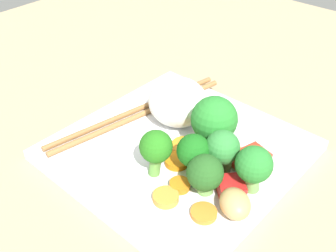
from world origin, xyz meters
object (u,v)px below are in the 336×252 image
object	(u,v)px
broccoli_floret_1	(214,120)
carrot_slice_4	(185,146)
square_plate	(178,150)
chopstick_pair	(139,112)
rice_mound	(178,102)

from	to	relation	value
broccoli_floret_1	carrot_slice_4	size ratio (longest dim) A/B	2.36
square_plate	chopstick_pair	size ratio (longest dim) A/B	0.99
broccoli_floret_1	chopstick_pair	distance (cm)	11.64
broccoli_floret_1	square_plate	bearing A→B (deg)	-60.27
rice_mound	broccoli_floret_1	world-z (taller)	broccoli_floret_1
square_plate	carrot_slice_4	bearing A→B (deg)	97.75
broccoli_floret_1	carrot_slice_4	distance (cm)	4.81
chopstick_pair	broccoli_floret_1	bearing A→B (deg)	103.11
carrot_slice_4	chopstick_pair	world-z (taller)	same
rice_mound	carrot_slice_4	xyz separation A→B (cm)	(3.54, 4.02, -2.40)
square_plate	rice_mound	size ratio (longest dim) A/B	3.39
rice_mound	carrot_slice_4	distance (cm)	5.88
square_plate	chopstick_pair	xyz separation A→B (cm)	(-1.49, -7.71, 0.94)
rice_mound	broccoli_floret_1	xyz separation A→B (cm)	(1.79, 6.44, 1.36)
square_plate	rice_mound	world-z (taller)	rice_mound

